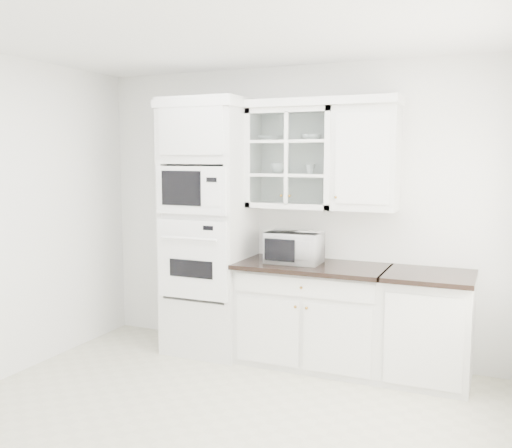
% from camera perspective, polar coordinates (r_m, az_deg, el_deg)
% --- Properties ---
extents(ground, '(4.00, 3.50, 0.01)m').
position_cam_1_polar(ground, '(4.21, -4.73, -19.46)').
color(ground, beige).
rests_on(ground, ground).
extents(room_shell, '(4.00, 3.50, 2.70)m').
position_cam_1_polar(room_shell, '(4.16, -2.16, 5.58)').
color(room_shell, white).
rests_on(room_shell, ground).
extents(oven_column, '(0.76, 0.68, 2.40)m').
position_cam_1_polar(oven_column, '(5.42, -4.75, -0.31)').
color(oven_column, silver).
rests_on(oven_column, ground).
extents(base_cabinet_run, '(1.32, 0.67, 0.92)m').
position_cam_1_polar(base_cabinet_run, '(5.20, 5.67, -8.92)').
color(base_cabinet_run, silver).
rests_on(base_cabinet_run, ground).
extents(extra_base_cabinet, '(0.72, 0.67, 0.92)m').
position_cam_1_polar(extra_base_cabinet, '(5.00, 16.81, -9.83)').
color(extra_base_cabinet, silver).
rests_on(extra_base_cabinet, ground).
extents(upper_cabinet_glass, '(0.80, 0.33, 0.90)m').
position_cam_1_polar(upper_cabinet_glass, '(5.22, 3.68, 6.58)').
color(upper_cabinet_glass, silver).
rests_on(upper_cabinet_glass, room_shell).
extents(upper_cabinet_solid, '(0.55, 0.33, 0.90)m').
position_cam_1_polar(upper_cabinet_solid, '(5.03, 10.98, 6.46)').
color(upper_cabinet_solid, silver).
rests_on(upper_cabinet_solid, room_shell).
extents(crown_molding, '(2.14, 0.38, 0.07)m').
position_cam_1_polar(crown_molding, '(5.25, 2.53, 11.88)').
color(crown_molding, white).
rests_on(crown_molding, room_shell).
extents(countertop_microwave, '(0.49, 0.41, 0.28)m').
position_cam_1_polar(countertop_microwave, '(5.12, 3.89, -2.32)').
color(countertop_microwave, white).
rests_on(countertop_microwave, base_cabinet_run).
extents(bowl_a, '(0.23, 0.23, 0.05)m').
position_cam_1_polar(bowl_a, '(5.29, 1.40, 8.58)').
color(bowl_a, white).
rests_on(bowl_a, upper_cabinet_glass).
extents(bowl_b, '(0.22, 0.22, 0.05)m').
position_cam_1_polar(bowl_b, '(5.18, 5.54, 8.63)').
color(bowl_b, white).
rests_on(bowl_b, upper_cabinet_glass).
extents(cup_a, '(0.13, 0.13, 0.10)m').
position_cam_1_polar(cup_a, '(5.28, 2.23, 5.59)').
color(cup_a, white).
rests_on(cup_a, upper_cabinet_glass).
extents(cup_b, '(0.12, 0.12, 0.09)m').
position_cam_1_polar(cup_b, '(5.18, 5.43, 5.49)').
color(cup_b, white).
rests_on(cup_b, upper_cabinet_glass).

